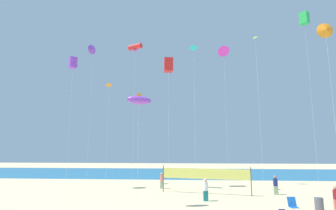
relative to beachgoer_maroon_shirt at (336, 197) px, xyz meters
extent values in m
cube|color=#1E6B99|center=(-9.89, 26.64, -0.84)|extent=(120.00, 20.00, 0.01)
cylinder|color=maroon|center=(0.00, 0.00, 0.17)|extent=(0.36, 0.36, 0.60)
sphere|color=tan|center=(0.00, 0.00, 0.61)|extent=(0.27, 0.27, 0.27)
cube|color=#99B28C|center=(-1.89, 6.07, -0.48)|extent=(0.35, 0.21, 0.74)
cylinder|color=navy|center=(-1.89, 6.07, 0.19)|extent=(0.37, 0.37, 0.61)
sphere|color=#997051|center=(-1.89, 6.07, 0.63)|extent=(0.27, 0.27, 0.27)
cube|color=#99B28C|center=(-12.13, 9.02, -0.49)|extent=(0.34, 0.20, 0.71)
cylinder|color=#EA7260|center=(-12.13, 9.02, 0.15)|extent=(0.36, 0.36, 0.59)
sphere|color=tan|center=(-12.13, 9.02, 0.58)|extent=(0.26, 0.26, 0.26)
cube|color=#19727A|center=(-8.16, 2.75, -0.46)|extent=(0.37, 0.22, 0.77)
cylinder|color=white|center=(-8.16, 2.75, 0.24)|extent=(0.39, 0.39, 0.64)
sphere|color=beige|center=(-8.16, 2.75, 0.70)|extent=(0.28, 0.28, 0.28)
cube|color=#1959B2|center=(-2.92, -0.62, -0.53)|extent=(0.52, 0.48, 0.03)
cube|color=#1959B2|center=(-2.92, -0.33, -0.25)|extent=(0.52, 0.23, 0.57)
cylinder|color=silver|center=(-2.92, -0.76, -0.69)|extent=(0.03, 0.03, 0.32)
cylinder|color=silver|center=(-2.92, -0.47, -0.69)|extent=(0.03, 0.03, 0.32)
cylinder|color=#595960|center=(-1.13, -0.06, -0.43)|extent=(0.53, 0.53, 0.83)
cylinder|color=#4C4C51|center=(-11.79, 6.89, 0.35)|extent=(0.08, 0.08, 2.40)
cylinder|color=#4C4C51|center=(-4.18, 5.10, 0.35)|extent=(0.08, 0.08, 2.40)
cube|color=#EAE566|center=(-7.99, 5.99, 0.88)|extent=(7.62, 1.81, 0.90)
cylinder|color=silver|center=(-18.72, 11.60, 4.84)|extent=(0.01, 0.01, 11.38)
pyramid|color=orange|center=(-18.73, 11.63, 10.60)|extent=(0.69, 0.69, 0.39)
cylinder|color=silver|center=(-12.99, 0.30, 2.87)|extent=(0.01, 0.01, 7.43)
ellipsoid|color=purple|center=(-12.99, 0.30, 6.58)|extent=(1.92, 1.04, 0.74)
cube|color=orange|center=(-12.99, 0.30, 6.85)|extent=(0.36, 0.06, 0.45)
cylinder|color=silver|center=(-5.03, 12.28, 6.85)|extent=(0.01, 0.01, 15.40)
cone|color=#D833A5|center=(-5.03, 12.28, 14.55)|extent=(1.42, 0.91, 1.35)
cylinder|color=silver|center=(-3.31, 4.60, 6.05)|extent=(0.01, 0.01, 13.80)
pyramid|color=#8CD833|center=(-3.33, 4.58, 13.00)|extent=(0.60, 0.60, 0.31)
cylinder|color=silver|center=(-11.54, 10.02, 5.74)|extent=(0.01, 0.01, 13.18)
cube|color=red|center=(-11.54, 10.02, 12.33)|extent=(1.11, 1.11, 1.52)
cylinder|color=silver|center=(-15.07, 8.68, 6.60)|extent=(0.01, 0.01, 14.89)
cylinder|color=red|center=(-15.07, 8.68, 14.05)|extent=(1.66, 1.19, 0.56)
sphere|color=#D833A5|center=(-15.07, 8.68, 13.67)|extent=(0.34, 0.34, 0.34)
cylinder|color=silver|center=(2.68, 8.08, 7.77)|extent=(0.01, 0.01, 17.23)
cube|color=green|center=(2.68, 8.08, 16.39)|extent=(1.08, 1.08, 1.23)
cylinder|color=silver|center=(-20.71, 11.11, 7.01)|extent=(0.01, 0.01, 15.72)
cone|color=purple|center=(-20.71, 11.11, 14.87)|extent=(0.86, 1.18, 1.15)
cylinder|color=silver|center=(0.85, 0.86, 5.49)|extent=(0.01, 0.01, 12.67)
cone|color=orange|center=(0.85, 0.86, 11.82)|extent=(1.17, 0.37, 1.16)
cylinder|color=silver|center=(-21.65, 8.03, 5.67)|extent=(0.01, 0.01, 13.03)
cube|color=purple|center=(-21.65, 8.03, 12.18)|extent=(1.03, 1.03, 1.17)
cylinder|color=silver|center=(-8.76, 7.86, 6.28)|extent=(0.01, 0.01, 14.25)
pyramid|color=#26BFCC|center=(-8.75, 7.89, 13.48)|extent=(0.82, 0.83, 0.42)
camera|label=1|loc=(-9.47, -18.64, 3.07)|focal=28.59mm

